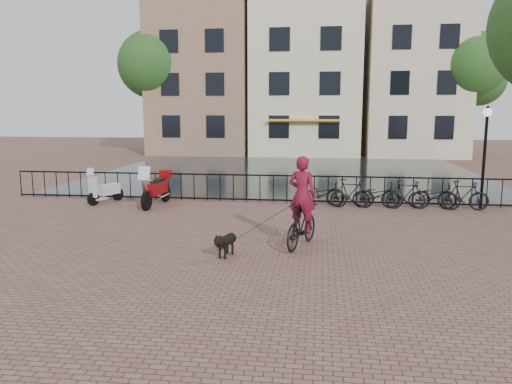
# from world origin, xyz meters

# --- Properties ---
(ground) EXTENTS (100.00, 100.00, 0.00)m
(ground) POSITION_xyz_m (0.00, 0.00, 0.00)
(ground) COLOR brown
(ground) RESTS_ON ground
(canal_water) EXTENTS (20.00, 20.00, 0.00)m
(canal_water) POSITION_xyz_m (0.00, 17.30, 0.00)
(canal_water) COLOR black
(canal_water) RESTS_ON ground
(railing) EXTENTS (20.00, 0.05, 1.02)m
(railing) POSITION_xyz_m (0.00, 8.00, 0.50)
(railing) COLOR black
(railing) RESTS_ON ground
(canal_house_left) EXTENTS (7.50, 9.00, 12.80)m
(canal_house_left) POSITION_xyz_m (-7.50, 30.00, 6.40)
(canal_house_left) COLOR #80654A
(canal_house_left) RESTS_ON ground
(canal_house_mid) EXTENTS (8.00, 9.50, 11.80)m
(canal_house_mid) POSITION_xyz_m (0.50, 30.00, 5.90)
(canal_house_mid) COLOR beige
(canal_house_mid) RESTS_ON ground
(canal_house_right) EXTENTS (7.00, 9.00, 13.30)m
(canal_house_right) POSITION_xyz_m (8.50, 30.00, 6.65)
(canal_house_right) COLOR beige
(canal_house_right) RESTS_ON ground
(tree_far_left) EXTENTS (5.04, 5.04, 9.27)m
(tree_far_left) POSITION_xyz_m (-11.00, 27.00, 6.73)
(tree_far_left) COLOR black
(tree_far_left) RESTS_ON ground
(tree_far_right) EXTENTS (4.76, 4.76, 8.76)m
(tree_far_right) POSITION_xyz_m (12.00, 27.00, 6.35)
(tree_far_right) COLOR black
(tree_far_right) RESTS_ON ground
(lamp_post) EXTENTS (0.30, 0.30, 3.45)m
(lamp_post) POSITION_xyz_m (7.20, 7.60, 2.38)
(lamp_post) COLOR black
(lamp_post) RESTS_ON ground
(cyclist) EXTENTS (1.16, 2.02, 2.66)m
(cyclist) POSITION_xyz_m (1.27, 2.01, 1.01)
(cyclist) COLOR black
(cyclist) RESTS_ON ground
(dog) EXTENTS (0.51, 0.94, 0.60)m
(dog) POSITION_xyz_m (-0.43, 0.96, 0.30)
(dog) COLOR black
(dog) RESTS_ON ground
(motorcycle) EXTENTS (0.71, 2.20, 1.55)m
(motorcycle) POSITION_xyz_m (-4.06, 6.78, 0.77)
(motorcycle) COLOR maroon
(motorcycle) RESTS_ON ground
(scooter) EXTENTS (0.99, 1.54, 1.38)m
(scooter) POSITION_xyz_m (-6.09, 7.10, 0.69)
(scooter) COLOR beige
(scooter) RESTS_ON ground
(parked_bike_0) EXTENTS (1.78, 0.81, 0.90)m
(parked_bike_0) POSITION_xyz_m (1.80, 7.40, 0.45)
(parked_bike_0) COLOR black
(parked_bike_0) RESTS_ON ground
(parked_bike_1) EXTENTS (1.71, 0.68, 1.00)m
(parked_bike_1) POSITION_xyz_m (2.75, 7.40, 0.50)
(parked_bike_1) COLOR black
(parked_bike_1) RESTS_ON ground
(parked_bike_2) EXTENTS (1.76, 0.75, 0.90)m
(parked_bike_2) POSITION_xyz_m (3.70, 7.40, 0.45)
(parked_bike_2) COLOR black
(parked_bike_2) RESTS_ON ground
(parked_bike_3) EXTENTS (1.67, 0.49, 1.00)m
(parked_bike_3) POSITION_xyz_m (4.65, 7.40, 0.50)
(parked_bike_3) COLOR black
(parked_bike_3) RESTS_ON ground
(parked_bike_4) EXTENTS (1.78, 0.81, 0.90)m
(parked_bike_4) POSITION_xyz_m (5.60, 7.40, 0.45)
(parked_bike_4) COLOR black
(parked_bike_4) RESTS_ON ground
(parked_bike_5) EXTENTS (1.70, 0.62, 1.00)m
(parked_bike_5) POSITION_xyz_m (6.55, 7.40, 0.50)
(parked_bike_5) COLOR black
(parked_bike_5) RESTS_ON ground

